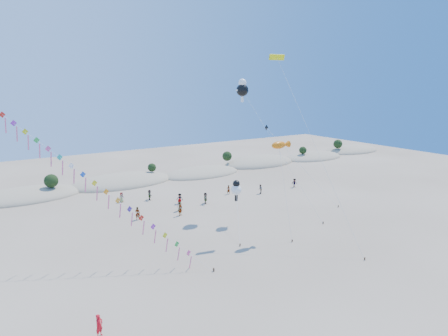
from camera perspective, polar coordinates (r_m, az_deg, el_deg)
The scene contains 10 objects.
ground at distance 33.63m, azimuth 9.63°, elevation -19.12°, with size 160.00×160.00×0.00m, color #85715C.
dune_ridge at distance 71.47m, azimuth -14.47°, elevation -2.08°, with size 145.30×11.49×5.57m.
kite_train at distance 40.27m, azimuth -24.32°, elevation 1.83°, with size 22.19×20.56×21.23m.
fish_kite at distance 43.89m, azimuth 8.62°, elevation 3.46°, with size 2.51×3.58×11.25m.
cartoon_kite_low at distance 47.76m, azimuth 1.88°, elevation -3.17°, with size 4.33×6.86×5.80m.
cartoon_kite_high at distance 52.55m, azimuth 2.83°, elevation 11.96°, with size 6.21×12.08×18.47m.
parafoil_kite at distance 47.00m, azimuth 8.40°, elevation 15.60°, with size 2.01×14.37×21.23m.
dark_kite at distance 56.77m, azimuth 9.86°, elevation 2.36°, with size 7.42×8.83×11.80m.
flyer_foreground at distance 30.12m, azimuth -18.48°, elevation -21.81°, with size 0.63×0.41×1.71m, color red.
beachgoers at distance 57.77m, azimuth -4.10°, elevation -4.39°, with size 29.99×11.02×1.89m.
Camera 1 is at (-19.54, -21.06, 17.48)m, focal length 30.00 mm.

